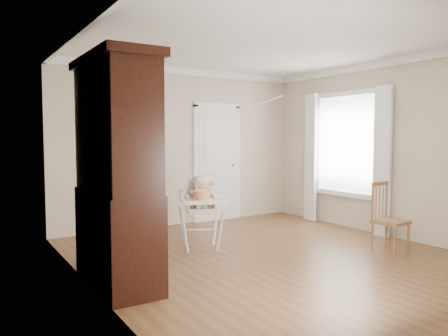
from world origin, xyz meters
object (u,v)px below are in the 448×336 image
high_chair (201,204)px  cake (202,196)px  dining_chair (389,220)px  china_cabinet (117,172)px  sippy_cup (182,194)px

high_chair → cake: (-0.12, -0.23, 0.14)m
high_chair → dining_chair: 2.50m
china_cabinet → dining_chair: china_cabinet is taller
high_chair → sippy_cup: size_ratio=6.15×
high_chair → dining_chair: high_chair is taller
high_chair → dining_chair: (2.03, -1.45, -0.19)m
high_chair → china_cabinet: 1.73m
dining_chair → china_cabinet: bearing=163.8°
sippy_cup → china_cabinet: (-1.15, -0.83, 0.40)m
high_chair → cake: size_ratio=3.51×
china_cabinet → dining_chair: 3.58m
high_chair → china_cabinet: (-1.42, -0.81, 0.55)m
high_chair → cake: bearing=-93.6°
china_cabinet → sippy_cup: bearing=35.9°
cake → dining_chair: 2.48m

